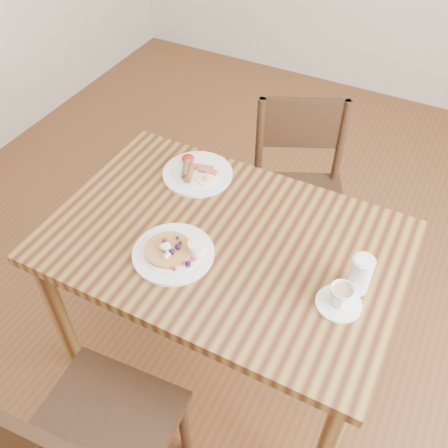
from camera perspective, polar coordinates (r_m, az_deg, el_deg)
name	(u,v)px	position (r m, az deg, el deg)	size (l,w,h in m)	color
ground	(224,353)	(2.30, 0.00, -14.50)	(5.00, 5.00, 0.00)	brown
dining_table	(224,257)	(1.77, 0.00, -3.85)	(1.20, 0.80, 0.75)	olive
chair_near	(89,440)	(1.65, -15.15, -22.69)	(0.45, 0.45, 0.88)	#362313
chair_far	(298,190)	(2.28, 8.40, 3.85)	(0.56, 0.56, 0.88)	#362313
pancake_plate	(175,252)	(1.64, -5.65, -3.16)	(0.27, 0.27, 0.06)	white
breakfast_plate	(197,172)	(1.93, -3.16, 5.91)	(0.27, 0.27, 0.04)	white
teacup_saucer	(340,298)	(1.53, 13.14, -8.21)	(0.14, 0.14, 0.08)	white
water_glass	(360,274)	(1.56, 15.29, -5.58)	(0.07, 0.07, 0.13)	silver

